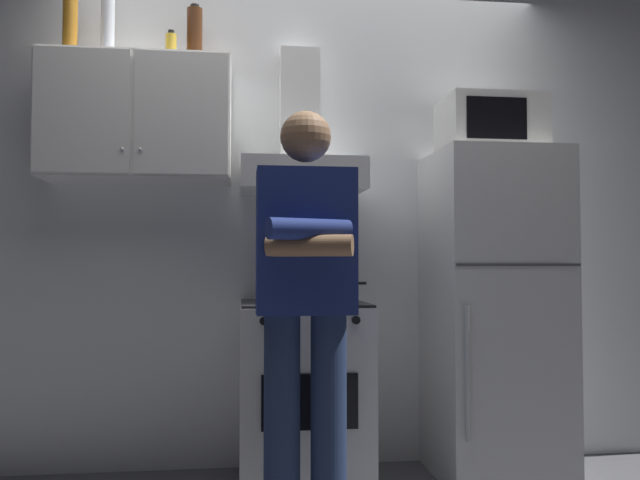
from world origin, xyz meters
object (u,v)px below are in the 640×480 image
object	(u,v)px
stove_oven	(303,392)
bottle_rum_dark	(195,35)
person_standing	(306,301)
bottle_spice_jar	(171,46)
bottle_vodka_clear	(108,28)
range_hood	(301,154)
refrigerator	(494,313)
bottle_liquor_amber	(70,26)
upper_cabinet	(138,119)
cooking_pot	(334,290)
microwave	(490,126)

from	to	relation	value
stove_oven	bottle_rum_dark	world-z (taller)	bottle_rum_dark
person_standing	bottle_spice_jar	size ratio (longest dim) A/B	11.61
stove_oven	bottle_rum_dark	size ratio (longest dim) A/B	2.97
bottle_vodka_clear	bottle_spice_jar	size ratio (longest dim) A/B	2.29
bottle_vodka_clear	bottle_rum_dark	distance (m)	0.42
bottle_rum_dark	range_hood	bearing A→B (deg)	-3.66
refrigerator	person_standing	bearing A→B (deg)	-148.77
person_standing	bottle_liquor_amber	distance (m)	1.83
refrigerator	bottle_liquor_amber	bearing A→B (deg)	176.76
bottle_spice_jar	bottle_rum_dark	size ratio (longest dim) A/B	0.48
upper_cabinet	cooking_pot	xyz separation A→B (m)	(0.93, -0.24, -0.83)
bottle_spice_jar	microwave	bearing A→B (deg)	-3.28
microwave	bottle_spice_jar	size ratio (longest dim) A/B	3.40
stove_oven	person_standing	xyz separation A→B (m)	(-0.05, -0.61, 0.47)
bottle_vodka_clear	stove_oven	bearing A→B (deg)	-8.93
stove_oven	microwave	bearing A→B (deg)	1.15
bottle_liquor_amber	bottle_spice_jar	size ratio (longest dim) A/B	2.13
person_standing	cooking_pot	world-z (taller)	person_standing
upper_cabinet	bottle_liquor_amber	world-z (taller)	bottle_liquor_amber
range_hood	bottle_rum_dark	distance (m)	0.80
upper_cabinet	range_hood	world-z (taller)	range_hood
microwave	upper_cabinet	bearing A→B (deg)	176.52
range_hood	bottle_spice_jar	size ratio (longest dim) A/B	5.31
range_hood	bottle_vodka_clear	world-z (taller)	bottle_vodka_clear
stove_oven	bottle_rum_dark	xyz separation A→B (m)	(-0.53, 0.16, 1.76)
upper_cabinet	microwave	world-z (taller)	upper_cabinet
upper_cabinet	bottle_vodka_clear	xyz separation A→B (m)	(-0.15, 0.02, 0.45)
person_standing	bottle_vodka_clear	world-z (taller)	bottle_vodka_clear
person_standing	cooking_pot	distance (m)	0.52
upper_cabinet	person_standing	distance (m)	1.35
microwave	cooking_pot	xyz separation A→B (m)	(-0.82, -0.14, -0.82)
refrigerator	bottle_rum_dark	distance (m)	2.04
bottle_rum_dark	stove_oven	bearing A→B (deg)	-16.78
stove_oven	bottle_spice_jar	distance (m)	1.80
bottle_liquor_amber	bottle_spice_jar	distance (m)	0.49
upper_cabinet	bottle_spice_jar	xyz separation A→B (m)	(0.16, -0.02, 0.36)
microwave	cooking_pot	distance (m)	1.17
range_hood	cooking_pot	xyz separation A→B (m)	(0.13, -0.25, -0.68)
stove_oven	refrigerator	xyz separation A→B (m)	(0.95, 0.00, 0.37)
microwave	bottle_vodka_clear	size ratio (longest dim) A/B	1.49
cooking_pot	bottle_spice_jar	world-z (taller)	bottle_spice_jar
cooking_pot	person_standing	bearing A→B (deg)	-110.30
upper_cabinet	range_hood	size ratio (longest dim) A/B	1.20
refrigerator	upper_cabinet	bearing A→B (deg)	175.93
range_hood	bottle_liquor_amber	bearing A→B (deg)	-179.57
range_hood	bottle_liquor_amber	size ratio (longest dim) A/B	2.49
stove_oven	cooking_pot	size ratio (longest dim) A/B	2.85
upper_cabinet	bottle_spice_jar	size ratio (longest dim) A/B	6.37
refrigerator	stove_oven	bearing A→B (deg)	-179.96
upper_cabinet	stove_oven	world-z (taller)	upper_cabinet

